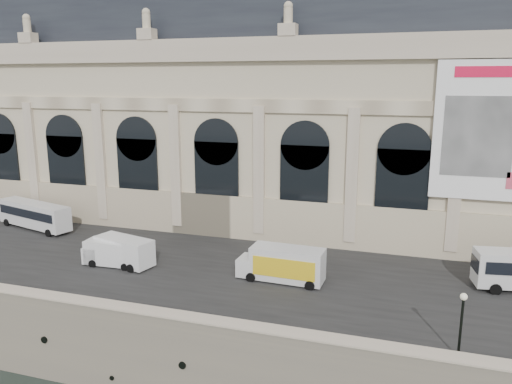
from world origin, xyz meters
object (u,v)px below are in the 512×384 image
Objects in this scene: van_b at (122,251)px; van_c at (111,253)px; bus_left at (34,214)px; box_truck at (283,264)px; lamp_right at (461,326)px.

van_c is (-0.94, -0.48, -0.13)m from van_b.
bus_left reaches higher than van_c.
van_c is 0.73× the size of box_truck.
bus_left is 33.30m from box_truck.
van_b is at bearing -177.23° from box_truck.
bus_left is 49.27m from lamp_right.
bus_left reaches higher than box_truck.
lamp_right is (14.11, -9.00, 0.67)m from box_truck.
box_truck is (16.93, 1.26, 0.30)m from van_c.
lamp_right is at bearing -32.54° from box_truck.
van_b is at bearing 164.71° from lamp_right.
bus_left is 2.49× the size of lamp_right.
bus_left is at bearing 168.72° from box_truck.
lamp_right reaches higher than box_truck.
bus_left is at bearing 156.38° from van_b.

